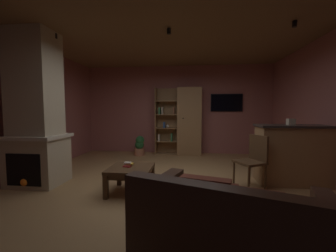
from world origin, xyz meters
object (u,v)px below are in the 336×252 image
at_px(tissue_box, 291,122).
at_px(wall_mounted_tv, 226,103).
at_px(kitchen_bar_counter, 300,154).
at_px(table_book_2, 128,163).
at_px(stone_fireplace, 36,117).
at_px(bookshelf_cabinet, 186,122).
at_px(table_book_1, 130,164).
at_px(coffee_table, 131,172).
at_px(potted_floor_plant, 140,146).
at_px(leather_couch, 231,237).
at_px(dining_chair, 253,158).
at_px(table_book_0, 127,166).

xyz_separation_m(tissue_box, wall_mounted_tv, (-0.74, 2.55, 0.45)).
bearing_deg(kitchen_bar_counter, table_book_2, -167.21).
relative_size(stone_fireplace, bookshelf_cabinet, 1.35).
distance_m(stone_fireplace, table_book_1, 1.95).
bearing_deg(coffee_table, table_book_2, 145.08).
distance_m(table_book_2, wall_mounted_tv, 4.06).
xyz_separation_m(kitchen_bar_counter, tissue_box, (-0.18, 0.03, 0.60)).
distance_m(table_book_1, wall_mounted_tv, 4.03).
xyz_separation_m(coffee_table, potted_floor_plant, (-0.57, 2.84, -0.05)).
bearing_deg(stone_fireplace, leather_couch, -29.72).
distance_m(stone_fireplace, table_book_2, 1.91).
distance_m(leather_couch, dining_chair, 2.16).
height_order(stone_fireplace, tissue_box, stone_fireplace).
relative_size(tissue_box, dining_chair, 0.13).
xyz_separation_m(bookshelf_cabinet, kitchen_bar_counter, (2.15, -2.37, -0.47)).
distance_m(table_book_0, table_book_2, 0.07).
distance_m(tissue_box, coffee_table, 3.02).
height_order(stone_fireplace, table_book_0, stone_fireplace).
height_order(tissue_box, table_book_2, tissue_box).
relative_size(kitchen_bar_counter, table_book_2, 13.85).
xyz_separation_m(kitchen_bar_counter, dining_chair, (-0.92, -0.31, -0.02)).
bearing_deg(wall_mounted_tv, dining_chair, -89.99).
bearing_deg(stone_fireplace, bookshelf_cabinet, 47.69).
bearing_deg(table_book_2, potted_floor_plant, 100.21).
bearing_deg(potted_floor_plant, dining_chair, -42.54).
bearing_deg(table_book_1, bookshelf_cabinet, 74.17).
xyz_separation_m(table_book_0, wall_mounted_tv, (2.12, 3.32, 1.16)).
relative_size(bookshelf_cabinet, tissue_box, 17.05).
xyz_separation_m(stone_fireplace, leather_couch, (3.13, -1.78, -0.93)).
height_order(kitchen_bar_counter, leather_couch, kitchen_bar_counter).
relative_size(kitchen_bar_counter, leather_couch, 0.89).
distance_m(coffee_table, table_book_2, 0.16).
bearing_deg(dining_chair, bookshelf_cabinet, 114.68).
relative_size(stone_fireplace, dining_chair, 2.99).
relative_size(stone_fireplace, leather_couch, 1.59).
xyz_separation_m(table_book_1, wall_mounted_tv, (2.09, 3.25, 1.14)).
height_order(leather_couch, table_book_2, leather_couch).
distance_m(kitchen_bar_counter, tissue_box, 0.62).
height_order(table_book_1, wall_mounted_tv, wall_mounted_tv).
height_order(tissue_box, coffee_table, tissue_box).
distance_m(tissue_box, potted_floor_plant, 4.05).
xyz_separation_m(leather_couch, dining_chair, (0.75, 2.01, 0.22)).
bearing_deg(table_book_0, wall_mounted_tv, 57.43).
bearing_deg(coffee_table, leather_couch, -50.28).
bearing_deg(table_book_2, table_book_1, 34.39).
height_order(leather_couch, wall_mounted_tv, wall_mounted_tv).
bearing_deg(tissue_box, stone_fireplace, -173.07).
relative_size(dining_chair, wall_mounted_tv, 0.96).
xyz_separation_m(kitchen_bar_counter, leather_couch, (-1.67, -2.32, -0.24)).
height_order(leather_couch, coffee_table, leather_couch).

